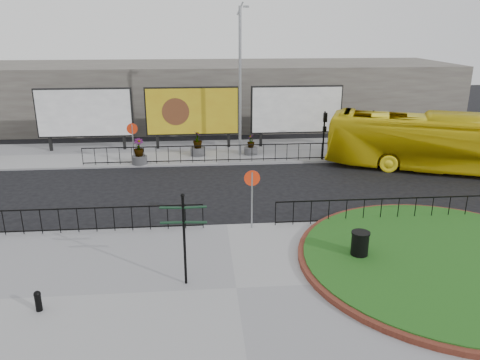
{
  "coord_description": "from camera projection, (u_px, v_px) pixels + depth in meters",
  "views": [
    {
      "loc": [
        -1.0,
        -18.0,
        8.13
      ],
      "look_at": [
        0.72,
        1.94,
        1.42
      ],
      "focal_mm": 35.0,
      "sensor_mm": 36.0,
      "label": 1
    }
  ],
  "objects": [
    {
      "name": "speed_sign_near",
      "position": [
        252.0,
        187.0,
        18.77
      ],
      "size": [
        0.64,
        0.07,
        2.47
      ],
      "color": "gray",
      "rests_on": "pavement_near"
    },
    {
      "name": "planter_a",
      "position": [
        139.0,
        154.0,
        27.93
      ],
      "size": [
        0.92,
        0.92,
        1.55
      ],
      "color": "#4C4C4F",
      "rests_on": "pavement_far"
    },
    {
      "name": "grass_lawn",
      "position": [
        446.0,
        260.0,
        16.43
      ],
      "size": [
        10.0,
        10.0,
        0.22
      ],
      "primitive_type": "cylinder",
      "color": "#174512",
      "rests_on": "pavement_near"
    },
    {
      "name": "signal_pole_b",
      "position": [
        372.0,
        127.0,
        28.6
      ],
      "size": [
        0.22,
        0.26,
        3.0
      ],
      "color": "black",
      "rests_on": "pavement_far"
    },
    {
      "name": "signal_pole_a",
      "position": [
        324.0,
        128.0,
        28.35
      ],
      "size": [
        0.22,
        0.26,
        3.0
      ],
      "color": "black",
      "rests_on": "pavement_far"
    },
    {
      "name": "billboard_left",
      "position": [
        84.0,
        113.0,
        30.4
      ],
      "size": [
        6.2,
        0.31,
        4.1
      ],
      "color": "black",
      "rests_on": "pavement_far"
    },
    {
      "name": "planter_c",
      "position": [
        251.0,
        147.0,
        30.06
      ],
      "size": [
        0.87,
        0.87,
        1.29
      ],
      "color": "#4C4C4F",
      "rests_on": "pavement_far"
    },
    {
      "name": "planter_b",
      "position": [
        198.0,
        146.0,
        29.73
      ],
      "size": [
        0.94,
        0.94,
        1.58
      ],
      "color": "#4C4C4F",
      "rests_on": "pavement_far"
    },
    {
      "name": "fingerpost_sign",
      "position": [
        184.0,
        230.0,
        14.6
      ],
      "size": [
        1.46,
        0.28,
        3.11
      ],
      "rotation": [
        0.0,
        0.0,
        -0.11
      ],
      "color": "black",
      "rests_on": "pavement_near"
    },
    {
      "name": "railing_near_right",
      "position": [
        381.0,
        210.0,
        19.7
      ],
      "size": [
        9.0,
        0.1,
        1.1
      ],
      "primitive_type": null,
      "color": "black",
      "rests_on": "pavement_near"
    },
    {
      "name": "billboard_mid",
      "position": [
        192.0,
        111.0,
        30.97
      ],
      "size": [
        6.2,
        0.31,
        4.1
      ],
      "color": "black",
      "rests_on": "pavement_far"
    },
    {
      "name": "pavement_far",
      "position": [
        216.0,
        152.0,
        30.98
      ],
      "size": [
        44.0,
        6.0,
        0.12
      ],
      "primitive_type": "cube",
      "color": "gray",
      "rests_on": "ground"
    },
    {
      "name": "bollard",
      "position": [
        38.0,
        300.0,
        13.63
      ],
      "size": [
        0.21,
        0.21,
        0.65
      ],
      "color": "black",
      "rests_on": "pavement_near"
    },
    {
      "name": "building_backdrop",
      "position": [
        211.0,
        93.0,
        39.65
      ],
      "size": [
        40.0,
        10.0,
        5.0
      ],
      "primitive_type": "cube",
      "color": "slate",
      "rests_on": "ground"
    },
    {
      "name": "lamp_post",
      "position": [
        240.0,
        80.0,
        28.65
      ],
      "size": [
        0.74,
        0.18,
        9.23
      ],
      "color": "gray",
      "rests_on": "pavement_far"
    },
    {
      "name": "bus",
      "position": [
        432.0,
        142.0,
        26.89
      ],
      "size": [
        12.05,
        7.01,
        3.31
      ],
      "primitive_type": "imported",
      "rotation": [
        0.0,
        0.0,
        1.19
      ],
      "color": "yellow",
      "rests_on": "ground"
    },
    {
      "name": "billboard_right",
      "position": [
        296.0,
        110.0,
        31.54
      ],
      "size": [
        6.2,
        0.31,
        4.1
      ],
      "color": "black",
      "rests_on": "pavement_far"
    },
    {
      "name": "litter_bin",
      "position": [
        360.0,
        246.0,
        16.52
      ],
      "size": [
        0.66,
        0.66,
        1.08
      ],
      "color": "black",
      "rests_on": "pavement_near"
    },
    {
      "name": "railing_near_left",
      "position": [
        78.0,
        220.0,
        18.68
      ],
      "size": [
        10.0,
        0.1,
        1.1
      ],
      "primitive_type": null,
      "color": "black",
      "rests_on": "pavement_near"
    },
    {
      "name": "pavement_near",
      "position": [
        236.0,
        290.0,
        14.93
      ],
      "size": [
        30.0,
        10.0,
        0.12
      ],
      "primitive_type": "cube",
      "color": "gray",
      "rests_on": "ground"
    },
    {
      "name": "speed_sign_far",
      "position": [
        133.0,
        135.0,
        27.54
      ],
      "size": [
        0.64,
        0.07,
        2.47
      ],
      "color": "gray",
      "rests_on": "pavement_far"
    },
    {
      "name": "brick_edge",
      "position": [
        446.0,
        261.0,
        16.44
      ],
      "size": [
        10.4,
        10.4,
        0.18
      ],
      "primitive_type": "cylinder",
      "color": "maroon",
      "rests_on": "pavement_near"
    },
    {
      "name": "ground",
      "position": [
        227.0,
        227.0,
        19.67
      ],
      "size": [
        90.0,
        90.0,
        0.0
      ],
      "primitive_type": "plane",
      "color": "black",
      "rests_on": "ground"
    },
    {
      "name": "railing_far",
      "position": [
        234.0,
        153.0,
        28.32
      ],
      "size": [
        18.0,
        0.1,
        1.1
      ],
      "primitive_type": null,
      "color": "black",
      "rests_on": "pavement_far"
    }
  ]
}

